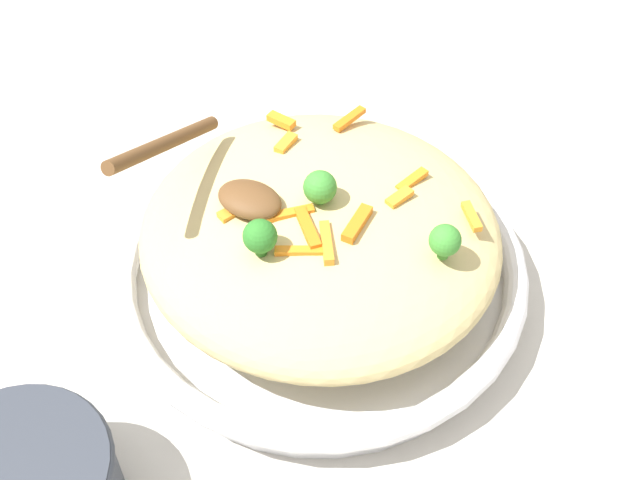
# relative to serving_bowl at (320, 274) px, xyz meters

# --- Properties ---
(ground_plane) EXTENTS (2.40, 2.40, 0.00)m
(ground_plane) POSITION_rel_serving_bowl_xyz_m (0.00, 0.00, -0.03)
(ground_plane) COLOR beige
(serving_bowl) EXTENTS (0.37, 0.37, 0.05)m
(serving_bowl) POSITION_rel_serving_bowl_xyz_m (0.00, 0.00, 0.00)
(serving_bowl) COLOR silver
(serving_bowl) RESTS_ON ground_plane
(pasta_mound) EXTENTS (0.31, 0.30, 0.08)m
(pasta_mound) POSITION_rel_serving_bowl_xyz_m (0.00, 0.00, 0.05)
(pasta_mound) COLOR #D1BA7A
(pasta_mound) RESTS_ON serving_bowl
(carrot_piece_0) EXTENTS (0.02, 0.03, 0.01)m
(carrot_piece_0) POSITION_rel_serving_bowl_xyz_m (0.05, 0.04, 0.09)
(carrot_piece_0) COLOR orange
(carrot_piece_0) RESTS_ON pasta_mound
(carrot_piece_1) EXTENTS (0.01, 0.03, 0.01)m
(carrot_piece_1) POSITION_rel_serving_bowl_xyz_m (-0.06, 0.05, 0.09)
(carrot_piece_1) COLOR orange
(carrot_piece_1) RESTS_ON pasta_mound
(carrot_piece_2) EXTENTS (0.04, 0.04, 0.01)m
(carrot_piece_2) POSITION_rel_serving_bowl_xyz_m (0.01, -0.03, 0.09)
(carrot_piece_2) COLOR orange
(carrot_piece_2) RESTS_ON pasta_mound
(carrot_piece_3) EXTENTS (0.02, 0.03, 0.01)m
(carrot_piece_3) POSITION_rel_serving_bowl_xyz_m (0.05, 0.06, 0.09)
(carrot_piece_3) COLOR orange
(carrot_piece_3) RESTS_ON pasta_mound
(carrot_piece_4) EXTENTS (0.02, 0.04, 0.01)m
(carrot_piece_4) POSITION_rel_serving_bowl_xyz_m (-0.03, 0.11, 0.09)
(carrot_piece_4) COLOR orange
(carrot_piece_4) RESTS_ON pasta_mound
(carrot_piece_5) EXTENTS (0.03, 0.04, 0.01)m
(carrot_piece_5) POSITION_rel_serving_bowl_xyz_m (0.03, -0.04, 0.09)
(carrot_piece_5) COLOR orange
(carrot_piece_5) RESTS_ON pasta_mound
(carrot_piece_6) EXTENTS (0.03, 0.03, 0.01)m
(carrot_piece_6) POSITION_rel_serving_bowl_xyz_m (-0.01, -0.02, 0.09)
(carrot_piece_6) COLOR orange
(carrot_piece_6) RESTS_ON pasta_mound
(carrot_piece_7) EXTENTS (0.04, 0.02, 0.01)m
(carrot_piece_7) POSITION_rel_serving_bowl_xyz_m (0.01, -0.05, 0.09)
(carrot_piece_7) COLOR orange
(carrot_piece_7) RESTS_ON pasta_mound
(carrot_piece_8) EXTENTS (0.01, 0.04, 0.01)m
(carrot_piece_8) POSITION_rel_serving_bowl_xyz_m (0.04, -0.01, 0.09)
(carrot_piece_8) COLOR orange
(carrot_piece_8) RESTS_ON pasta_mound
(carrot_piece_9) EXTENTS (0.03, 0.01, 0.01)m
(carrot_piece_9) POSITION_rel_serving_bowl_xyz_m (-0.08, 0.08, 0.09)
(carrot_piece_9) COLOR orange
(carrot_piece_9) RESTS_ON pasta_mound
(carrot_piece_10) EXTENTS (0.03, 0.03, 0.01)m
(carrot_piece_10) POSITION_rel_serving_bowl_xyz_m (0.11, 0.05, 0.09)
(carrot_piece_10) COLOR orange
(carrot_piece_10) RESTS_ON pasta_mound
(carrot_piece_11) EXTENTS (0.03, 0.04, 0.01)m
(carrot_piece_11) POSITION_rel_serving_bowl_xyz_m (-0.06, -0.04, 0.09)
(carrot_piece_11) COLOR orange
(carrot_piece_11) RESTS_ON pasta_mound
(broccoli_floret_0) EXTENTS (0.03, 0.03, 0.03)m
(broccoli_floret_0) POSITION_rel_serving_bowl_xyz_m (0.00, -0.00, 0.11)
(broccoli_floret_0) COLOR #377928
(broccoli_floret_0) RESTS_ON pasta_mound
(broccoli_floret_1) EXTENTS (0.03, 0.03, 0.03)m
(broccoli_floret_1) POSITION_rel_serving_bowl_xyz_m (-0.01, -0.07, 0.11)
(broccoli_floret_1) COLOR #296820
(broccoli_floret_1) RESTS_ON pasta_mound
(broccoli_floret_2) EXTENTS (0.03, 0.03, 0.03)m
(broccoli_floret_2) POSITION_rel_serving_bowl_xyz_m (0.11, -0.00, 0.10)
(broccoli_floret_2) COLOR #377928
(broccoli_floret_2) RESTS_ON pasta_mound
(serving_spoon) EXTENTS (0.11, 0.15, 0.08)m
(serving_spoon) POSITION_rel_serving_bowl_xyz_m (-0.08, -0.03, 0.11)
(serving_spoon) COLOR brown
(serving_spoon) RESTS_ON pasta_mound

